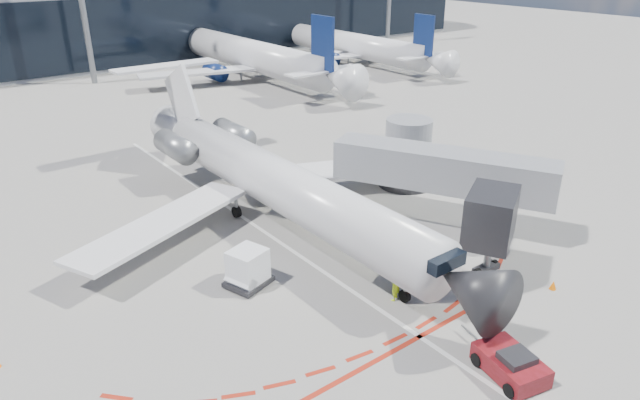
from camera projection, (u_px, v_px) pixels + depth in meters
ground at (275, 239)px, 33.26m from camera, size 260.00×260.00×0.00m
apron_centerline at (256, 226)px, 34.70m from camera, size 0.25×40.00×0.01m
apron_stop_bar at (420, 337)px, 24.94m from camera, size 14.00×0.25×0.01m
terminal_building at (6, 3)px, 76.73m from camera, size 150.00×24.15×24.00m
jet_bridge at (432, 169)px, 35.30m from camera, size 10.03×15.20×4.90m
regional_jet at (271, 179)px, 34.70m from camera, size 25.80×31.82×7.97m
pushback_tug at (511, 364)px, 22.55m from camera, size 2.43×4.57×1.16m
ramp_worker at (395, 284)px, 27.22m from camera, size 0.76×0.67×1.76m
uld_container at (248, 268)px, 28.37m from camera, size 2.52×2.32×1.96m
safety_cone_right at (553, 285)px, 28.30m from camera, size 0.34×0.34×0.47m
bg_airliner_0 at (250, 33)px, 71.37m from camera, size 34.65×36.69×11.21m
bg_airliner_1 at (356, 28)px, 80.70m from camera, size 30.38×32.17×9.83m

